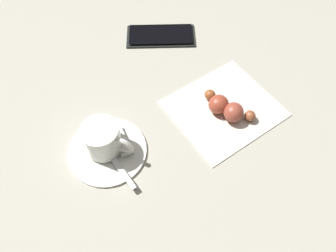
{
  "coord_description": "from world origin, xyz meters",
  "views": [
    {
      "loc": [
        0.1,
        0.31,
        0.5
      ],
      "look_at": [
        -0.02,
        0.02,
        0.01
      ],
      "focal_mm": 34.96,
      "sensor_mm": 36.0,
      "label": 1
    }
  ],
  "objects_px": {
    "saucer": "(107,150)",
    "sugar_packet": "(121,140)",
    "teaspoon": "(107,150)",
    "cell_phone": "(161,35)",
    "espresso_cup": "(103,138)",
    "croissant": "(227,108)",
    "napkin": "(224,108)"
  },
  "relations": [
    {
      "from": "saucer",
      "to": "sugar_packet",
      "type": "distance_m",
      "value": 0.03
    },
    {
      "from": "saucer",
      "to": "teaspoon",
      "type": "height_order",
      "value": "teaspoon"
    },
    {
      "from": "sugar_packet",
      "to": "cell_phone",
      "type": "bearing_deg",
      "value": -38.37
    },
    {
      "from": "espresso_cup",
      "to": "croissant",
      "type": "xyz_separation_m",
      "value": [
        -0.23,
        0.01,
        -0.02
      ]
    },
    {
      "from": "napkin",
      "to": "cell_phone",
      "type": "height_order",
      "value": "cell_phone"
    },
    {
      "from": "teaspoon",
      "to": "napkin",
      "type": "distance_m",
      "value": 0.23
    },
    {
      "from": "saucer",
      "to": "espresso_cup",
      "type": "height_order",
      "value": "espresso_cup"
    },
    {
      "from": "napkin",
      "to": "cell_phone",
      "type": "xyz_separation_m",
      "value": [
        0.04,
        -0.23,
        0.0
      ]
    },
    {
      "from": "sugar_packet",
      "to": "croissant",
      "type": "xyz_separation_m",
      "value": [
        -0.2,
        0.01,
        0.01
      ]
    },
    {
      "from": "croissant",
      "to": "napkin",
      "type": "bearing_deg",
      "value": -104.45
    },
    {
      "from": "sugar_packet",
      "to": "napkin",
      "type": "relative_size",
      "value": 0.33
    },
    {
      "from": "sugar_packet",
      "to": "croissant",
      "type": "height_order",
      "value": "croissant"
    },
    {
      "from": "espresso_cup",
      "to": "teaspoon",
      "type": "bearing_deg",
      "value": 94.29
    },
    {
      "from": "espresso_cup",
      "to": "teaspoon",
      "type": "relative_size",
      "value": 0.59
    },
    {
      "from": "teaspoon",
      "to": "croissant",
      "type": "distance_m",
      "value": 0.23
    },
    {
      "from": "napkin",
      "to": "croissant",
      "type": "xyz_separation_m",
      "value": [
        0.0,
        0.01,
        0.02
      ]
    },
    {
      "from": "napkin",
      "to": "croissant",
      "type": "height_order",
      "value": "croissant"
    },
    {
      "from": "cell_phone",
      "to": "croissant",
      "type": "bearing_deg",
      "value": 97.98
    },
    {
      "from": "saucer",
      "to": "sugar_packet",
      "type": "bearing_deg",
      "value": -170.08
    },
    {
      "from": "teaspoon",
      "to": "croissant",
      "type": "xyz_separation_m",
      "value": [
        -0.23,
        0.0,
        0.01
      ]
    },
    {
      "from": "croissant",
      "to": "cell_phone",
      "type": "relative_size",
      "value": 0.58
    },
    {
      "from": "saucer",
      "to": "teaspoon",
      "type": "xyz_separation_m",
      "value": [
        0.0,
        0.0,
        0.01
      ]
    },
    {
      "from": "cell_phone",
      "to": "espresso_cup",
      "type": "bearing_deg",
      "value": 49.54
    },
    {
      "from": "cell_phone",
      "to": "teaspoon",
      "type": "bearing_deg",
      "value": 50.65
    },
    {
      "from": "espresso_cup",
      "to": "cell_phone",
      "type": "relative_size",
      "value": 0.46
    },
    {
      "from": "sugar_packet",
      "to": "napkin",
      "type": "bearing_deg",
      "value": -92.6
    },
    {
      "from": "teaspoon",
      "to": "sugar_packet",
      "type": "height_order",
      "value": "teaspoon"
    },
    {
      "from": "saucer",
      "to": "teaspoon",
      "type": "distance_m",
      "value": 0.01
    },
    {
      "from": "teaspoon",
      "to": "cell_phone",
      "type": "xyz_separation_m",
      "value": [
        -0.19,
        -0.23,
        -0.01
      ]
    },
    {
      "from": "teaspoon",
      "to": "sugar_packet",
      "type": "bearing_deg",
      "value": -162.89
    },
    {
      "from": "saucer",
      "to": "croissant",
      "type": "relative_size",
      "value": 1.42
    },
    {
      "from": "saucer",
      "to": "espresso_cup",
      "type": "relative_size",
      "value": 1.8
    }
  ]
}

